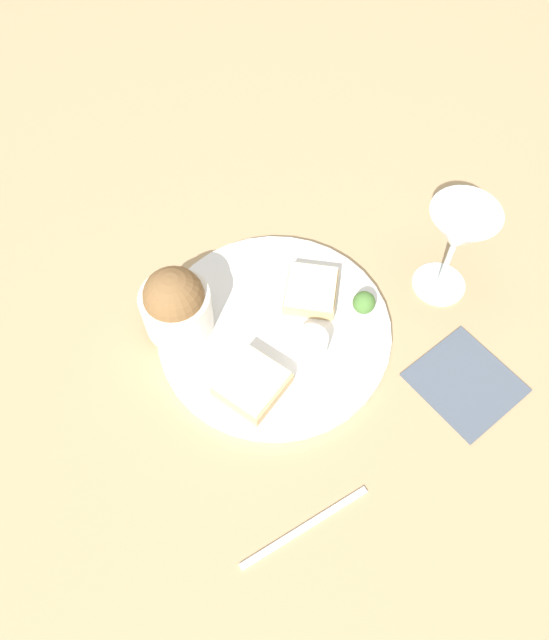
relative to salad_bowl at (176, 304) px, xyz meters
The scene contains 10 objects.
ground_plane 0.14m from the salad_bowl, 162.32° to the left, with size 4.00×4.00×0.00m, color tan.
dinner_plate 0.14m from the salad_bowl, 162.32° to the left, with size 0.32×0.32×0.01m.
salad_bowl is the anchor object (origin of this frame).
sauce_ramekin 0.18m from the salad_bowl, 152.67° to the left, with size 0.04×0.04×0.03m.
cheese_toast_near 0.14m from the salad_bowl, 121.64° to the left, with size 0.11×0.11×0.03m.
cheese_toast_far 0.19m from the salad_bowl, behind, with size 0.09×0.10×0.03m.
wine_glass 0.37m from the salad_bowl, behind, with size 0.09×0.09×0.15m.
garnish 0.25m from the salad_bowl, behind, with size 0.03×0.03×0.03m.
napkin 0.39m from the salad_bowl, 153.40° to the left, with size 0.16×0.16×0.01m.
fork 0.32m from the salad_bowl, 107.28° to the left, with size 0.17×0.06×0.01m.
Camera 1 is at (0.10, 0.42, 0.74)m, focal length 35.00 mm.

